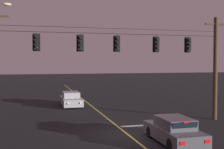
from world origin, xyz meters
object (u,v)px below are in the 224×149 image
Objects in this scene: traffic_light_leftmost at (36,42)px; car_waiting_near_lane at (174,131)px; traffic_light_rightmost at (188,45)px; traffic_light_left_inner at (80,43)px; traffic_light_right_inner at (157,44)px; car_oncoming_lead at (71,99)px; traffic_light_centre at (117,44)px.

traffic_light_leftmost reaches higher than car_waiting_near_lane.
traffic_light_leftmost is 1.00× the size of traffic_light_rightmost.
traffic_light_left_inner is at bearing 0.00° from traffic_light_leftmost.
traffic_light_right_inner is 0.28× the size of car_oncoming_lead.
car_waiting_near_lane and car_oncoming_lead have the same top height.
traffic_light_left_inner is at bearing 180.00° from traffic_light_rightmost.
traffic_light_centre is 2.88m from traffic_light_right_inner.
traffic_light_centre is (2.51, 0.00, 0.00)m from traffic_light_left_inner.
traffic_light_left_inner is 1.00× the size of traffic_light_right_inner.
traffic_light_leftmost is 0.28× the size of car_oncoming_lead.
traffic_light_rightmost is (7.86, 0.00, 0.00)m from traffic_light_left_inner.
traffic_light_left_inner is 0.28× the size of car_waiting_near_lane.
car_waiting_near_lane is (-3.65, -5.03, -4.91)m from traffic_light_rightmost.
traffic_light_left_inner is 8.19m from car_waiting_near_lane.
traffic_light_rightmost is at bearing -51.77° from car_oncoming_lead.
traffic_light_centre is 1.00× the size of traffic_light_right_inner.
car_waiting_near_lane is (-1.18, -5.03, -4.91)m from traffic_light_right_inner.
traffic_light_leftmost and traffic_light_centre have the same top height.
traffic_light_left_inner is at bearing 180.00° from traffic_light_right_inner.
car_waiting_near_lane is (4.21, -5.03, -4.91)m from traffic_light_left_inner.
traffic_light_centre and traffic_light_rightmost have the same top height.
car_waiting_near_lane is (7.00, -5.03, -4.91)m from traffic_light_leftmost.
traffic_light_centre is (5.30, 0.00, 0.00)m from traffic_light_leftmost.
traffic_light_right_inner is (5.38, 0.00, 0.00)m from traffic_light_left_inner.
traffic_light_leftmost is 11.08m from car_oncoming_lead.
traffic_light_rightmost is at bearing 0.00° from traffic_light_leftmost.
car_oncoming_lead is (-4.91, 9.38, -4.91)m from traffic_light_right_inner.
traffic_light_centre reaches higher than car_waiting_near_lane.
traffic_light_leftmost is 1.00× the size of traffic_light_centre.
traffic_light_centre is at bearing 180.00° from traffic_light_right_inner.
car_oncoming_lead is (-2.04, 9.38, -4.91)m from traffic_light_centre.
traffic_light_leftmost is at bearing 144.30° from car_waiting_near_lane.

